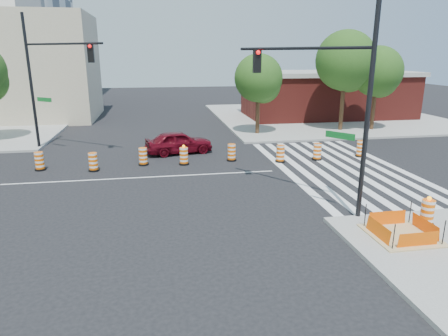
{
  "coord_description": "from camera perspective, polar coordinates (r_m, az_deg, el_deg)",
  "views": [
    {
      "loc": [
        0.73,
        -20.47,
        6.25
      ],
      "look_at": [
        3.64,
        -3.77,
        1.4
      ],
      "focal_mm": 32.0,
      "sensor_mm": 36.0,
      "label": 1
    }
  ],
  "objects": [
    {
      "name": "ground",
      "position": [
        21.41,
        -11.41,
        -1.33
      ],
      "size": [
        120.0,
        120.0,
        0.0
      ],
      "primitive_type": "plane",
      "color": "black",
      "rests_on": "ground"
    },
    {
      "name": "tree_north_c",
      "position": [
        31.73,
        4.99,
        12.29
      ],
      "size": [
        3.72,
        3.72,
        6.33
      ],
      "color": "#382314",
      "rests_on": "ground"
    },
    {
      "name": "median_drum_2",
      "position": [
        24.45,
        -24.85,
        0.81
      ],
      "size": [
        0.6,
        0.6,
        1.02
      ],
      "color": "black",
      "rests_on": "ground"
    },
    {
      "name": "sidewalk_ne",
      "position": [
        42.62,
        14.25,
        7.15
      ],
      "size": [
        22.0,
        22.0,
        0.15
      ],
      "primitive_type": "cube",
      "color": "gray",
      "rests_on": "ground"
    },
    {
      "name": "median_drum_8",
      "position": [
        25.02,
        13.17,
        2.21
      ],
      "size": [
        0.6,
        0.6,
        1.02
      ],
      "color": "black",
      "rests_on": "ground"
    },
    {
      "name": "median_drum_6",
      "position": [
        24.18,
        1.09,
        2.16
      ],
      "size": [
        0.6,
        0.6,
        1.02
      ],
      "color": "black",
      "rests_on": "ground"
    },
    {
      "name": "brick_storefront",
      "position": [
        42.35,
        14.46,
        10.14
      ],
      "size": [
        16.5,
        8.5,
        4.6
      ],
      "color": "maroon",
      "rests_on": "ground"
    },
    {
      "name": "crosswalk_east",
      "position": [
        23.71,
        16.04,
        0.06
      ],
      "size": [
        6.75,
        13.5,
        0.01
      ],
      "color": "silver",
      "rests_on": "ground"
    },
    {
      "name": "median_drum_5",
      "position": [
        23.44,
        -5.75,
        1.66
      ],
      "size": [
        0.6,
        0.6,
        1.18
      ],
      "color": "black",
      "rests_on": "ground"
    },
    {
      "name": "tree_north_e",
      "position": [
        35.69,
        21.04,
        12.39
      ],
      "size": [
        4.08,
        4.08,
        6.94
      ],
      "color": "#382314",
      "rests_on": "ground"
    },
    {
      "name": "beige_midrise",
      "position": [
        44.35,
        -27.27,
        12.64
      ],
      "size": [
        14.0,
        10.0,
        10.0
      ],
      "primitive_type": "cube",
      "color": "tan",
      "rests_on": "ground"
    },
    {
      "name": "median_drum_3",
      "position": [
        23.19,
        -18.17,
        0.75
      ],
      "size": [
        0.6,
        0.6,
        1.02
      ],
      "color": "black",
      "rests_on": "ground"
    },
    {
      "name": "excavation_pit",
      "position": [
        15.37,
        23.98,
        -8.6
      ],
      "size": [
        2.2,
        2.2,
        0.9
      ],
      "color": "tan",
      "rests_on": "ground"
    },
    {
      "name": "median_drum_4",
      "position": [
        23.69,
        -11.48,
        1.54
      ],
      "size": [
        0.6,
        0.6,
        1.02
      ],
      "color": "black",
      "rests_on": "ground"
    },
    {
      "name": "red_coupe",
      "position": [
        26.12,
        -6.48,
        3.68
      ],
      "size": [
        4.6,
        2.6,
        1.48
      ],
      "primitive_type": "imported",
      "rotation": [
        0.0,
        0.0,
        1.78
      ],
      "color": "#5A0713",
      "rests_on": "ground"
    },
    {
      "name": "tree_north_d",
      "position": [
        34.55,
        16.99,
        14.01
      ],
      "size": [
        4.8,
        4.8,
        8.15
      ],
      "color": "#382314",
      "rests_on": "ground"
    },
    {
      "name": "median_drum_7",
      "position": [
        24.1,
        8.05,
        1.95
      ],
      "size": [
        0.6,
        0.6,
        1.02
      ],
      "color": "black",
      "rests_on": "ground"
    },
    {
      "name": "lane_centerline",
      "position": [
        21.41,
        -11.41,
        -1.32
      ],
      "size": [
        14.0,
        0.12,
        0.01
      ],
      "primitive_type": "cube",
      "color": "silver",
      "rests_on": "ground"
    },
    {
      "name": "signal_pole_se",
      "position": [
        16.24,
        14.56,
        11.04
      ],
      "size": [
        3.83,
        5.01,
        8.16
      ],
      "rotation": [
        0.0,
        0.0,
        2.22
      ],
      "color": "black",
      "rests_on": "ground"
    },
    {
      "name": "signal_pole_nw",
      "position": [
        28.2,
        -23.78,
        12.7
      ],
      "size": [
        5.32,
        4.04,
        8.64
      ],
      "rotation": [
        0.0,
        0.0,
        -0.64
      ],
      "color": "black",
      "rests_on": "ground"
    },
    {
      "name": "median_drum_9",
      "position": [
        26.55,
        18.91,
        2.54
      ],
      "size": [
        0.6,
        0.6,
        1.02
      ],
      "color": "black",
      "rests_on": "ground"
    },
    {
      "name": "pit_drum",
      "position": [
        16.47,
        27.02,
        -5.82
      ],
      "size": [
        0.59,
        0.59,
        1.15
      ],
      "color": "black",
      "rests_on": "ground"
    }
  ]
}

